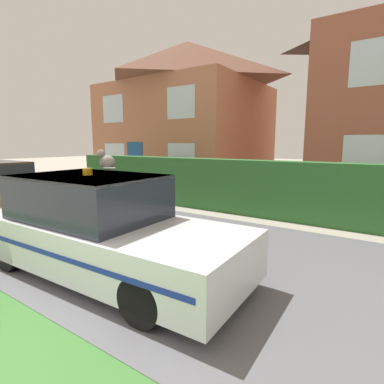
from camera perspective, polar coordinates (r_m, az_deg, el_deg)
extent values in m
cube|color=#5B5B60|center=(5.65, 0.66, -11.85)|extent=(28.00, 5.36, 0.01)
cube|color=#2D662D|center=(8.85, 9.71, 0.98)|extent=(13.67, 0.59, 1.57)
cylinder|color=black|center=(3.58, -9.45, -19.74)|extent=(0.60, 0.22, 0.60)
cylinder|color=black|center=(4.73, 3.42, -12.19)|extent=(0.60, 0.22, 0.60)
cylinder|color=black|center=(5.74, -31.49, -9.69)|extent=(0.60, 0.22, 0.60)
cylinder|color=black|center=(6.52, -19.17, -6.66)|extent=(0.60, 0.22, 0.60)
cube|color=silver|center=(4.93, -15.95, -9.07)|extent=(4.64, 1.92, 0.68)
cube|color=#232833|center=(5.04, -19.04, -0.80)|extent=(2.31, 1.66, 0.69)
cube|color=silver|center=(5.00, -19.24, 2.84)|extent=(2.31, 1.66, 0.04)
cube|color=navy|center=(4.42, -24.64, -11.03)|extent=(4.35, 0.17, 0.07)
cube|color=navy|center=(5.51, -9.13, -6.33)|extent=(4.35, 0.17, 0.07)
cylinder|color=orange|center=(4.99, -19.28, 3.69)|extent=(0.15, 0.15, 0.11)
ellipsoid|color=gray|center=(4.73, -15.81, 5.51)|extent=(0.28, 0.24, 0.21)
ellipsoid|color=beige|center=(4.78, -16.74, 5.31)|extent=(0.09, 0.11, 0.11)
sphere|color=gray|center=(4.78, -16.95, 7.03)|extent=(0.12, 0.12, 0.12)
cone|color=gray|center=(4.81, -16.77, 7.66)|extent=(0.05, 0.05, 0.05)
cone|color=gray|center=(4.75, -17.19, 7.62)|extent=(0.05, 0.05, 0.05)
cylinder|color=gray|center=(4.62, -15.41, 4.36)|extent=(0.20, 0.10, 0.04)
cylinder|color=black|center=(8.89, -27.80, -2.85)|extent=(0.66, 0.20, 0.66)
cube|color=#A86B4C|center=(16.64, -0.86, 10.81)|extent=(7.46, 6.75, 5.00)
pyramid|color=brown|center=(17.13, -0.90, 23.11)|extent=(7.83, 7.09, 2.30)
cube|color=navy|center=(14.49, -10.75, 5.16)|extent=(1.00, 0.02, 2.10)
cube|color=silver|center=(15.49, -14.49, 6.57)|extent=(1.40, 0.02, 1.30)
cube|color=silver|center=(12.70, -2.11, 6.34)|extent=(1.40, 0.02, 1.30)
cube|color=silver|center=(15.57, -14.84, 15.05)|extent=(1.40, 0.02, 1.30)
cube|color=silver|center=(12.79, -2.18, 16.68)|extent=(1.40, 0.02, 1.30)
cube|color=silver|center=(10.43, 30.50, 5.79)|extent=(1.40, 0.02, 1.30)
cube|color=silver|center=(10.67, 31.76, 20.37)|extent=(1.40, 0.02, 1.30)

